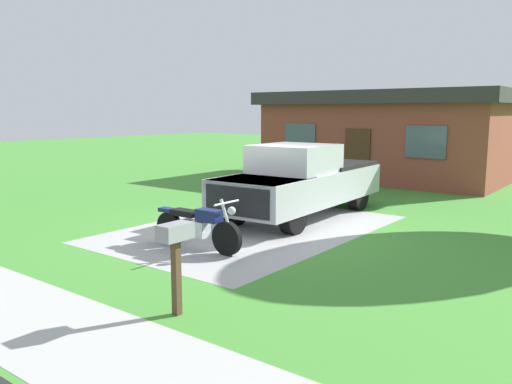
% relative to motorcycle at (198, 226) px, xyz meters
% --- Properties ---
extents(ground_plane, '(80.00, 80.00, 0.00)m').
position_rel_motorcycle_xyz_m(ground_plane, '(-0.26, 2.11, -0.47)').
color(ground_plane, '#448E34').
extents(driveway_pad, '(4.71, 7.01, 0.01)m').
position_rel_motorcycle_xyz_m(driveway_pad, '(-0.26, 2.11, -0.47)').
color(driveway_pad, '#A9A9A9').
rests_on(driveway_pad, ground).
extents(motorcycle, '(2.21, 0.70, 1.09)m').
position_rel_motorcycle_xyz_m(motorcycle, '(0.00, 0.00, 0.00)').
color(motorcycle, black).
rests_on(motorcycle, ground).
extents(pickup_truck, '(2.24, 5.71, 1.90)m').
position_rel_motorcycle_xyz_m(pickup_truck, '(-0.11, 4.06, 0.48)').
color(pickup_truck, black).
rests_on(pickup_truck, ground).
extents(mailbox, '(0.26, 0.48, 1.26)m').
position_rel_motorcycle_xyz_m(mailbox, '(2.13, -2.61, 0.51)').
color(mailbox, '#4C3823').
rests_on(mailbox, ground).
extents(neighbor_house, '(9.60, 5.60, 3.50)m').
position_rel_motorcycle_xyz_m(neighbor_house, '(-1.61, 12.69, 1.32)').
color(neighbor_house, brown).
rests_on(neighbor_house, ground).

